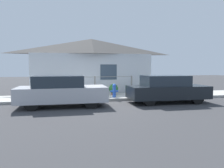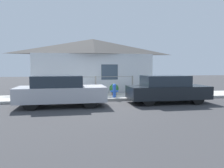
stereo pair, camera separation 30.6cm
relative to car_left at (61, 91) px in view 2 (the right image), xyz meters
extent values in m
plane|color=#38383A|center=(1.98, 1.06, -0.73)|extent=(60.00, 60.00, 0.00)
cube|color=#B2AFA8|center=(1.98, 2.25, -0.66)|extent=(24.00, 2.39, 0.14)
cube|color=silver|center=(1.98, 3.99, 0.63)|extent=(7.99, 0.12, 2.71)
cube|color=#384756|center=(2.98, 3.92, 0.76)|extent=(1.10, 0.04, 1.00)
pyramid|color=#605B56|center=(1.98, 5.03, 2.51)|extent=(8.39, 2.20, 1.06)
cylinder|color=gray|center=(-0.42, 3.30, -0.03)|extent=(0.10, 0.10, 1.12)
cylinder|color=gray|center=(1.98, 3.30, -0.03)|extent=(0.10, 0.10, 1.12)
cylinder|color=gray|center=(4.38, 3.30, -0.03)|extent=(0.10, 0.10, 1.12)
cylinder|color=gray|center=(1.98, 3.30, 0.48)|extent=(4.80, 0.03, 0.03)
cube|color=#B7B7BC|center=(0.04, 0.00, -0.14)|extent=(4.05, 1.74, 0.67)
cube|color=#232D38|center=(-0.12, 0.00, 0.46)|extent=(2.23, 1.52, 0.51)
cylinder|color=black|center=(1.29, 0.75, -0.39)|extent=(0.67, 0.20, 0.67)
cylinder|color=black|center=(1.30, -0.74, -0.39)|extent=(0.67, 0.20, 0.67)
cylinder|color=black|center=(-1.22, 0.74, -0.39)|extent=(0.67, 0.20, 0.67)
cylinder|color=black|center=(-1.21, -0.75, -0.39)|extent=(0.67, 0.20, 0.67)
cube|color=black|center=(5.30, 0.00, -0.17)|extent=(4.06, 1.66, 0.64)
cube|color=#232D38|center=(5.14, 0.00, 0.41)|extent=(2.23, 1.46, 0.53)
cylinder|color=black|center=(6.56, 0.69, -0.41)|extent=(0.63, 0.20, 0.63)
cylinder|color=black|center=(6.55, -0.71, -0.41)|extent=(0.63, 0.20, 0.63)
cylinder|color=black|center=(4.06, 0.71, -0.41)|extent=(0.63, 0.20, 0.63)
cylinder|color=black|center=(4.05, -0.69, -0.41)|extent=(0.63, 0.20, 0.63)
cylinder|color=blue|center=(2.84, 1.53, -0.28)|extent=(0.19, 0.19, 0.62)
sphere|color=blue|center=(2.84, 1.53, 0.07)|extent=(0.20, 0.20, 0.20)
cylinder|color=blue|center=(2.70, 1.53, -0.25)|extent=(0.17, 0.09, 0.09)
cylinder|color=blue|center=(2.97, 1.53, -0.25)|extent=(0.17, 0.09, 0.09)
cylinder|color=brown|center=(3.01, 2.51, -0.50)|extent=(0.27, 0.27, 0.18)
sphere|color=#235B28|center=(3.01, 2.51, -0.20)|extent=(0.57, 0.57, 0.57)
cylinder|color=#9E5638|center=(0.05, 2.82, -0.49)|extent=(0.25, 0.25, 0.19)
sphere|color=#4C8E3D|center=(0.05, 2.82, -0.24)|extent=(0.41, 0.41, 0.41)
cylinder|color=brown|center=(4.79, 2.39, -0.51)|extent=(0.21, 0.21, 0.16)
sphere|color=#4C8E3D|center=(4.79, 2.39, -0.25)|extent=(0.47, 0.47, 0.47)
camera|label=1|loc=(0.24, -10.27, 1.14)|focal=35.00mm
camera|label=2|loc=(0.54, -10.33, 1.14)|focal=35.00mm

